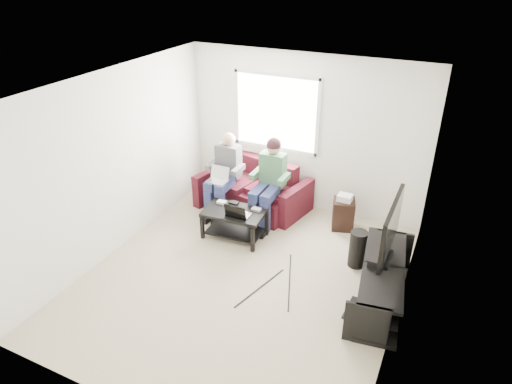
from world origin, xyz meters
TOP-DOWN VIEW (x-y plane):
  - floor at (0.00, 0.00)m, footprint 4.50×4.50m
  - ceiling at (0.00, 0.00)m, footprint 4.50×4.50m
  - wall_back at (0.00, 2.25)m, footprint 4.50×0.00m
  - wall_front at (0.00, -2.25)m, footprint 4.50×0.00m
  - wall_left at (-2.00, 0.00)m, footprint 0.00×4.50m
  - wall_right at (2.00, 0.00)m, footprint 0.00×4.50m
  - window at (-0.50, 2.23)m, footprint 1.48×0.04m
  - sofa at (-0.70, 1.82)m, footprint 1.91×1.10m
  - person_left at (-1.10, 1.52)m, footprint 0.40×0.70m
  - person_right at (-0.30, 1.54)m, footprint 0.40×0.71m
  - laptop_silver at (-1.10, 1.29)m, footprint 0.36×0.29m
  - coffee_table at (-0.57, 0.85)m, footprint 0.96×0.63m
  - laptop_black at (-0.45, 0.77)m, footprint 0.36×0.27m
  - controller_a at (-0.85, 0.97)m, footprint 0.14×0.09m
  - controller_b at (-0.67, 1.03)m, footprint 0.15×0.10m
  - controller_c at (-0.27, 1.00)m, footprint 0.14×0.09m
  - tv_stand at (1.76, 0.34)m, footprint 0.72×1.71m
  - tv at (1.76, 0.44)m, footprint 0.12×1.10m
  - soundbar at (1.64, 0.44)m, footprint 0.12×0.50m
  - drink_cup at (1.71, 0.97)m, footprint 0.08×0.08m
  - console_white at (1.76, -0.06)m, footprint 0.30×0.22m
  - console_grey at (1.76, 0.64)m, footprint 0.34×0.26m
  - console_black at (1.76, 0.29)m, footprint 0.38×0.30m
  - subwoofer at (1.31, 0.94)m, footprint 0.24×0.24m
  - keyboard_floor at (1.51, 0.03)m, footprint 0.17×0.44m
  - end_table at (0.86, 1.82)m, footprint 0.33×0.33m

SIDE VIEW (x-z plane):
  - floor at x=0.00m, z-range 0.00..0.00m
  - keyboard_floor at x=1.51m, z-range 0.00..0.02m
  - tv_stand at x=1.76m, z-range -0.03..0.52m
  - end_table at x=0.86m, z-range -0.03..0.56m
  - subwoofer at x=1.31m, z-range 0.00..0.54m
  - sofa at x=-0.70m, z-range -0.10..0.72m
  - console_white at x=1.76m, z-range 0.29..0.35m
  - console_black at x=1.76m, z-range 0.29..0.36m
  - console_grey at x=1.76m, z-range 0.29..0.37m
  - coffee_table at x=-0.57m, z-range 0.11..0.57m
  - controller_a at x=-0.85m, z-range 0.46..0.50m
  - controller_b at x=-0.67m, z-range 0.46..0.50m
  - controller_c at x=-0.27m, z-range 0.46..0.50m
  - laptop_black at x=-0.45m, z-range 0.46..0.70m
  - soundbar at x=1.64m, z-range 0.55..0.65m
  - drink_cup at x=1.71m, z-range 0.55..0.67m
  - laptop_silver at x=-1.10m, z-range 0.58..0.82m
  - person_left at x=-1.10m, z-range 0.06..1.40m
  - person_right at x=-0.30m, z-range 0.10..1.48m
  - tv at x=1.76m, z-range 0.60..1.41m
  - wall_back at x=0.00m, z-range -0.95..3.55m
  - wall_front at x=0.00m, z-range -0.95..3.55m
  - wall_left at x=-2.00m, z-range -0.95..3.55m
  - wall_right at x=2.00m, z-range -0.95..3.55m
  - window at x=-0.50m, z-range 0.96..2.24m
  - ceiling at x=0.00m, z-range 2.60..2.60m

